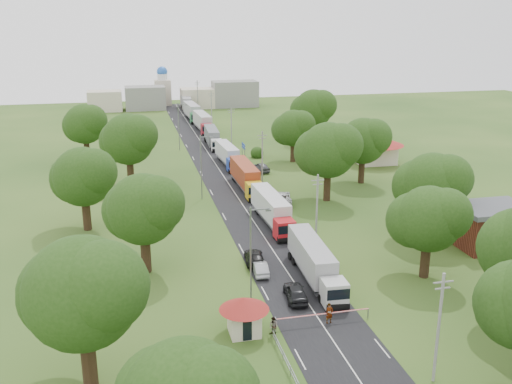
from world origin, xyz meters
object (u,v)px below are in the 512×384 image
object	(u,v)px
truck_0	(314,262)
car_lane_front	(295,292)
boom_barrier	(308,317)
guard_booth	(244,311)
pedestrian_near	(329,314)
info_sign	(243,149)
car_lane_mid	(260,268)

from	to	relation	value
truck_0	car_lane_front	xyz separation A→B (m)	(-3.20, -3.91, -1.28)
boom_barrier	guard_booth	bearing A→B (deg)	-179.99
pedestrian_near	info_sign	bearing A→B (deg)	77.73
truck_0	boom_barrier	bearing A→B (deg)	-111.73
boom_barrier	car_lane_front	xyz separation A→B (m)	(0.36, 5.00, -0.09)
info_sign	car_lane_front	distance (m)	55.39
guard_booth	truck_0	xyz separation A→B (m)	(9.39, 8.92, -0.08)
boom_barrier	pedestrian_near	size ratio (longest dim) A/B	4.75
info_sign	car_lane_mid	xyz separation A→B (m)	(-8.20, -48.35, -2.33)
guard_booth	pedestrian_near	distance (m)	7.98
guard_booth	truck_0	world-z (taller)	truck_0
car_lane_front	pedestrian_near	world-z (taller)	pedestrian_near
guard_booth	car_lane_mid	xyz separation A→B (m)	(4.20, 11.65, -1.49)
boom_barrier	pedestrian_near	distance (m)	2.05
boom_barrier	car_lane_mid	xyz separation A→B (m)	(-1.64, 11.65, -0.22)
info_sign	truck_0	size ratio (longest dim) A/B	0.29
boom_barrier	info_sign	size ratio (longest dim) A/B	2.25
truck_0	pedestrian_near	world-z (taller)	truck_0
car_lane_mid	pedestrian_near	distance (m)	12.24
boom_barrier	truck_0	bearing A→B (deg)	68.27
info_sign	car_lane_mid	world-z (taller)	info_sign
guard_booth	truck_0	distance (m)	12.95
truck_0	pedestrian_near	distance (m)	9.13
car_lane_front	pedestrian_near	xyz separation A→B (m)	(1.69, -5.02, 0.17)
car_lane_front	car_lane_mid	xyz separation A→B (m)	(-2.00, 6.65, -0.13)
boom_barrier	info_sign	bearing A→B (deg)	83.76
car_lane_mid	pedestrian_near	bearing A→B (deg)	111.78
boom_barrier	guard_booth	xyz separation A→B (m)	(-5.84, -0.00, 1.27)
boom_barrier	car_lane_mid	world-z (taller)	car_lane_mid
car_lane_front	info_sign	bearing A→B (deg)	-90.80
boom_barrier	car_lane_front	bearing A→B (deg)	85.91
guard_booth	info_sign	distance (m)	61.27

